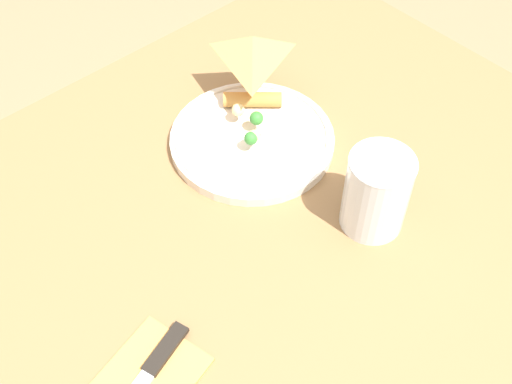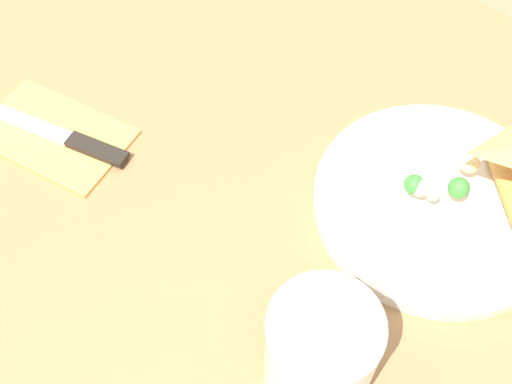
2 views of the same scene
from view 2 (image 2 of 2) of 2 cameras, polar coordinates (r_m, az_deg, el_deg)
The scene contains 5 objects.
dining_table at distance 0.76m, azimuth 0.69°, elevation -3.88°, with size 1.18×0.81×0.74m.
plate_pizza at distance 0.67m, azimuth 16.15°, elevation -0.61°, with size 0.25×0.25×0.05m.
milk_glass at distance 0.53m, azimuth 5.64°, elevation -14.37°, with size 0.09×0.09×0.12m.
napkin_folded at distance 0.74m, azimuth -17.53°, elevation 4.85°, with size 0.18×0.14×0.00m.
butter_knife at distance 0.73m, azimuth -17.05°, elevation 4.86°, with size 0.19×0.07×0.01m.
Camera 2 is at (-0.25, 0.29, 1.29)m, focal length 45.00 mm.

